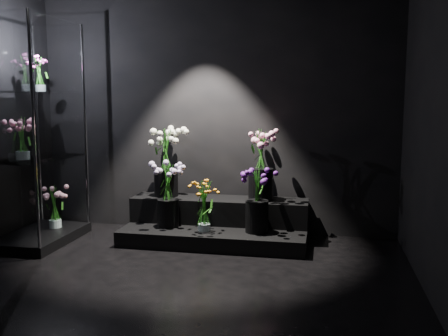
# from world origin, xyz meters

# --- Properties ---
(floor) EXTENTS (4.00, 4.00, 0.00)m
(floor) POSITION_xyz_m (0.00, 0.00, 0.00)
(floor) COLOR black
(floor) RESTS_ON ground
(wall_back) EXTENTS (4.00, 0.00, 4.00)m
(wall_back) POSITION_xyz_m (0.00, 2.00, 1.40)
(wall_back) COLOR black
(wall_back) RESTS_ON floor
(display_riser) EXTENTS (1.90, 0.84, 0.42)m
(display_riser) POSITION_xyz_m (0.11, 1.62, 0.18)
(display_riser) COLOR black
(display_riser) RESTS_ON floor
(display_case) EXTENTS (0.62, 1.03, 2.27)m
(display_case) POSITION_xyz_m (-1.67, 1.15, 1.14)
(display_case) COLOR black
(display_case) RESTS_ON floor
(bouquet_orange_bells) EXTENTS (0.34, 0.34, 0.52)m
(bouquet_orange_bells) POSITION_xyz_m (0.04, 1.34, 0.42)
(bouquet_orange_bells) COLOR white
(bouquet_orange_bells) RESTS_ON display_riser
(bouquet_lilac) EXTENTS (0.48, 0.48, 0.69)m
(bouquet_lilac) POSITION_xyz_m (-0.38, 1.45, 0.56)
(bouquet_lilac) COLOR black
(bouquet_lilac) RESTS_ON display_riser
(bouquet_purple) EXTENTS (0.38, 0.38, 0.64)m
(bouquet_purple) POSITION_xyz_m (0.56, 1.41, 0.51)
(bouquet_purple) COLOR black
(bouquet_purple) RESTS_ON display_riser
(bouquet_cream_roses) EXTENTS (0.53, 0.53, 0.75)m
(bouquet_cream_roses) POSITION_xyz_m (-0.49, 1.74, 0.85)
(bouquet_cream_roses) COLOR black
(bouquet_cream_roses) RESTS_ON display_riser
(bouquet_pink_roses) EXTENTS (0.42, 0.42, 0.74)m
(bouquet_pink_roses) POSITION_xyz_m (0.56, 1.73, 0.85)
(bouquet_pink_roses) COLOR black
(bouquet_pink_roses) RESTS_ON display_riser
(bouquet_case_pink) EXTENTS (0.34, 0.34, 0.42)m
(bouquet_case_pink) POSITION_xyz_m (-1.73, 0.99, 1.10)
(bouquet_case_pink) COLOR white
(bouquet_case_pink) RESTS_ON display_case
(bouquet_case_magenta) EXTENTS (0.26, 0.26, 0.35)m
(bouquet_case_magenta) POSITION_xyz_m (-1.70, 1.33, 1.74)
(bouquet_case_magenta) COLOR white
(bouquet_case_magenta) RESTS_ON display_case
(bouquet_case_base_pink) EXTENTS (0.35, 0.35, 0.46)m
(bouquet_case_base_pink) POSITION_xyz_m (-1.62, 1.35, 0.35)
(bouquet_case_base_pink) COLOR white
(bouquet_case_base_pink) RESTS_ON display_case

